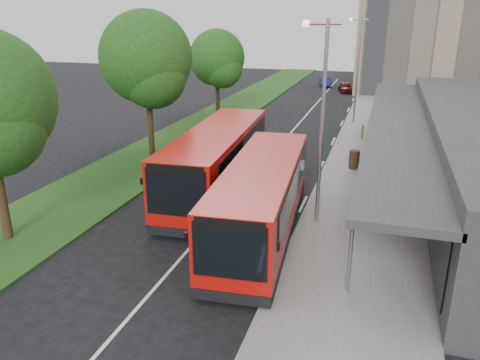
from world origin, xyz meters
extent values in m
plane|color=black|center=(0.00, 0.00, 0.00)|extent=(120.00, 120.00, 0.00)
cube|color=slate|center=(6.00, 20.00, 0.07)|extent=(5.00, 80.00, 0.15)
cube|color=#1D4C18|center=(-7.00, 20.00, 0.05)|extent=(5.00, 80.00, 0.10)
cube|color=silver|center=(0.00, 15.00, 0.01)|extent=(0.12, 70.00, 0.01)
cube|color=silver|center=(3.30, -2.00, 0.01)|extent=(0.12, 2.00, 0.01)
cube|color=silver|center=(3.30, 4.00, 0.01)|extent=(0.12, 2.00, 0.01)
cube|color=silver|center=(3.30, 10.00, 0.01)|extent=(0.12, 2.00, 0.01)
cube|color=silver|center=(3.30, 16.00, 0.01)|extent=(0.12, 2.00, 0.01)
cube|color=silver|center=(3.30, 22.00, 0.01)|extent=(0.12, 2.00, 0.01)
cube|color=silver|center=(3.30, 28.00, 0.01)|extent=(0.12, 2.00, 0.01)
cube|color=silver|center=(3.30, 34.00, 0.01)|extent=(0.12, 2.00, 0.01)
cube|color=silver|center=(3.30, 40.00, 0.01)|extent=(0.12, 2.00, 0.01)
cube|color=silver|center=(3.30, 46.00, 0.01)|extent=(0.12, 2.00, 0.01)
cube|color=tan|center=(14.00, 42.00, 9.00)|extent=(22.00, 12.00, 18.00)
cube|color=#303032|center=(11.00, 8.00, 2.00)|extent=(5.00, 26.00, 4.00)
cube|color=black|center=(8.48, 8.00, 1.60)|extent=(0.06, 24.00, 2.20)
cube|color=#303032|center=(7.20, 8.00, 3.30)|extent=(2.80, 26.00, 0.25)
cylinder|color=gray|center=(5.90, -3.00, 1.65)|extent=(0.12, 0.12, 3.30)
cylinder|color=gray|center=(5.90, 19.00, 1.65)|extent=(0.12, 0.12, 3.30)
cylinder|color=#372616|center=(-7.00, -3.00, 1.95)|extent=(0.36, 0.36, 3.89)
cylinder|color=#372616|center=(-7.00, 9.00, 2.11)|extent=(0.36, 0.36, 4.22)
sphere|color=#174412|center=(-7.00, 9.00, 5.95)|extent=(5.37, 5.37, 5.37)
sphere|color=#174412|center=(-6.40, 8.60, 4.99)|extent=(3.84, 3.84, 3.84)
sphere|color=#174412|center=(-7.50, 9.50, 5.28)|extent=(4.22, 4.22, 4.22)
cylinder|color=#372616|center=(-7.00, 21.00, 1.78)|extent=(0.36, 0.36, 3.56)
sphere|color=#174412|center=(-7.00, 21.00, 5.01)|extent=(4.53, 4.53, 4.53)
sphere|color=#174412|center=(-6.40, 20.60, 4.20)|extent=(3.23, 3.23, 3.23)
sphere|color=#174412|center=(-7.50, 21.50, 4.44)|extent=(3.56, 3.56, 3.56)
cylinder|color=gray|center=(4.20, 2.00, 4.15)|extent=(0.16, 0.16, 8.00)
cylinder|color=gray|center=(4.00, 2.00, 7.95)|extent=(1.40, 0.10, 0.10)
sphere|color=silver|center=(3.40, 2.00, 7.95)|extent=(0.28, 0.28, 0.28)
cylinder|color=gray|center=(4.20, 22.00, 4.15)|extent=(0.16, 0.16, 8.00)
cylinder|color=gray|center=(4.00, 22.00, 7.95)|extent=(1.40, 0.10, 0.10)
sphere|color=silver|center=(3.40, 22.00, 7.95)|extent=(0.28, 0.28, 0.28)
cube|color=#BD0B0A|center=(2.25, 0.34, 1.63)|extent=(3.24, 10.41, 2.59)
cube|color=black|center=(2.25, 0.34, 0.37)|extent=(3.26, 10.43, 0.29)
cube|color=black|center=(2.66, -4.79, 1.90)|extent=(2.19, 0.22, 1.71)
cube|color=black|center=(1.84, 5.47, 2.05)|extent=(2.14, 0.22, 1.27)
cube|color=black|center=(0.99, 0.53, 2.10)|extent=(0.74, 8.76, 1.17)
cube|color=black|center=(3.46, 0.73, 2.10)|extent=(0.74, 8.76, 1.17)
cube|color=black|center=(2.66, -4.80, 0.39)|extent=(2.44, 0.27, 0.34)
cube|color=black|center=(2.66, -4.80, 2.73)|extent=(2.05, 0.20, 0.34)
cube|color=black|center=(1.28, -4.68, 2.15)|extent=(0.09, 0.09, 0.24)
cube|color=black|center=(4.00, -4.46, 2.15)|extent=(0.09, 0.09, 0.24)
cylinder|color=black|center=(1.49, -3.05, 0.44)|extent=(0.36, 0.90, 0.88)
cylinder|color=black|center=(3.53, -2.89, 0.44)|extent=(0.36, 0.90, 0.88)
cylinder|color=black|center=(0.97, 3.57, 0.44)|extent=(0.36, 0.90, 0.88)
cylinder|color=black|center=(3.01, 3.73, 0.44)|extent=(0.36, 0.90, 0.88)
cube|color=#BD0B0A|center=(-0.97, 4.22, 1.75)|extent=(3.35, 11.14, 2.77)
cube|color=black|center=(-0.97, 4.22, 0.40)|extent=(3.37, 11.17, 0.31)
cube|color=black|center=(-0.60, -1.29, 2.04)|extent=(2.35, 0.21, 1.83)
cube|color=black|center=(-1.34, 9.72, 2.20)|extent=(2.30, 0.20, 1.36)
cube|color=black|center=(-2.31, 4.44, 2.25)|extent=(0.68, 9.40, 1.26)
cube|color=black|center=(0.34, 4.62, 2.25)|extent=(0.68, 9.40, 1.26)
cube|color=black|center=(-0.60, -1.30, 0.42)|extent=(2.62, 0.26, 0.37)
cube|color=black|center=(-0.60, -1.30, 2.93)|extent=(2.20, 0.19, 0.37)
cube|color=black|center=(-2.08, -1.16, 2.30)|extent=(0.09, 0.09, 0.26)
cube|color=black|center=(0.85, -0.96, 2.30)|extent=(0.09, 0.09, 0.26)
cylinder|color=black|center=(-1.83, 0.59, 0.47)|extent=(0.38, 0.96, 0.94)
cylinder|color=black|center=(0.37, 0.74, 0.47)|extent=(0.38, 0.96, 0.94)
cylinder|color=black|center=(-2.30, 7.70, 0.47)|extent=(0.38, 0.96, 0.94)
cylinder|color=black|center=(-0.11, 7.84, 0.47)|extent=(0.38, 0.96, 0.94)
cylinder|color=#372716|center=(5.14, 9.70, 0.66)|extent=(0.76, 0.76, 1.03)
cylinder|color=yellow|center=(5.17, 16.67, 0.63)|extent=(0.17, 0.17, 0.97)
imported|color=#5A0C13|center=(2.05, 38.56, 0.57)|extent=(2.13, 3.59, 1.15)
imported|color=navy|center=(-0.80, 42.72, 0.58)|extent=(2.01, 3.71, 1.16)
camera|label=1|loc=(6.44, -15.98, 8.23)|focal=35.00mm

